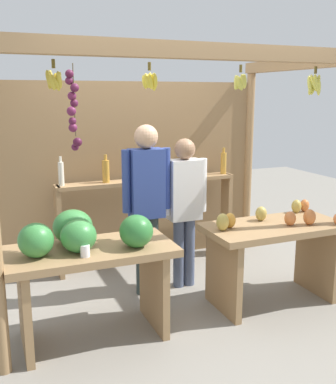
# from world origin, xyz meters

# --- Properties ---
(ground_plane) EXTENTS (12.00, 12.00, 0.00)m
(ground_plane) POSITION_xyz_m (0.00, 0.00, 0.00)
(ground_plane) COLOR gray
(ground_plane) RESTS_ON ground
(market_stall) EXTENTS (3.23, 1.91, 2.30)m
(market_stall) POSITION_xyz_m (-0.01, 0.41, 1.34)
(market_stall) COLOR #99754C
(market_stall) RESTS_ON ground
(fruit_counter_left) EXTENTS (1.30, 0.68, 1.04)m
(fruit_counter_left) POSITION_xyz_m (-0.89, -0.67, 0.70)
(fruit_counter_left) COLOR #99754C
(fruit_counter_left) RESTS_ON ground
(fruit_counter_right) EXTENTS (1.30, 0.65, 0.92)m
(fruit_counter_right) POSITION_xyz_m (0.86, -0.67, 0.57)
(fruit_counter_right) COLOR #99754C
(fruit_counter_right) RESTS_ON ground
(bottle_shelf_unit) EXTENTS (2.07, 0.22, 1.32)m
(bottle_shelf_unit) POSITION_xyz_m (0.12, 0.68, 0.78)
(bottle_shelf_unit) COLOR #99754C
(bottle_shelf_unit) RESTS_ON ground
(vendor_man) EXTENTS (0.48, 0.22, 1.66)m
(vendor_man) POSITION_xyz_m (-0.17, -0.05, 1.00)
(vendor_man) COLOR #334240
(vendor_man) RESTS_ON ground
(vendor_woman) EXTENTS (0.48, 0.21, 1.51)m
(vendor_woman) POSITION_xyz_m (0.24, -0.03, 0.90)
(vendor_woman) COLOR #4D5976
(vendor_woman) RESTS_ON ground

